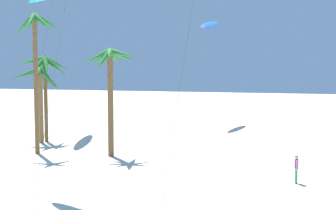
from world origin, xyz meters
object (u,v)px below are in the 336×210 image
object	(u,v)px
palm_tree_3	(110,69)
flying_kite_0	(210,25)
palm_tree_2	(40,83)
person_near_right	(296,168)
palm_tree_1	(46,70)
palm_tree_4	(35,40)

from	to	relation	value
palm_tree_3	flying_kite_0	xyz separation A→B (m)	(0.83, 23.01, 5.78)
palm_tree_2	person_near_right	size ratio (longest dim) A/B	4.25
palm_tree_2	person_near_right	bearing A→B (deg)	-14.18
palm_tree_1	person_near_right	bearing A→B (deg)	-16.25
palm_tree_2	flying_kite_0	xyz separation A→B (m)	(9.91, 20.10, 6.96)
palm_tree_1	palm_tree_2	bearing A→B (deg)	-86.42
palm_tree_3	flying_kite_0	bearing A→B (deg)	87.94
palm_tree_2	palm_tree_4	xyz separation A→B (m)	(3.12, -4.15, 3.39)
palm_tree_1	palm_tree_2	world-z (taller)	palm_tree_1
palm_tree_1	flying_kite_0	xyz separation A→B (m)	(9.97, 19.19, 5.81)
palm_tree_1	person_near_right	size ratio (longest dim) A/B	4.90
palm_tree_4	palm_tree_2	bearing A→B (deg)	127.00
palm_tree_2	palm_tree_4	size ratio (longest dim) A/B	0.63
palm_tree_1	palm_tree_2	xyz separation A→B (m)	(0.06, -0.91, -1.15)
palm_tree_4	palm_tree_1	bearing A→B (deg)	122.19
palm_tree_2	flying_kite_0	world-z (taller)	flying_kite_0
palm_tree_1	palm_tree_4	size ratio (longest dim) A/B	0.73
palm_tree_4	flying_kite_0	world-z (taller)	flying_kite_0
palm_tree_1	palm_tree_3	size ratio (longest dim) A/B	0.98
flying_kite_0	person_near_right	size ratio (longest dim) A/B	8.31
flying_kite_0	palm_tree_4	bearing A→B (deg)	-105.64
palm_tree_3	palm_tree_1	bearing A→B (deg)	157.30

